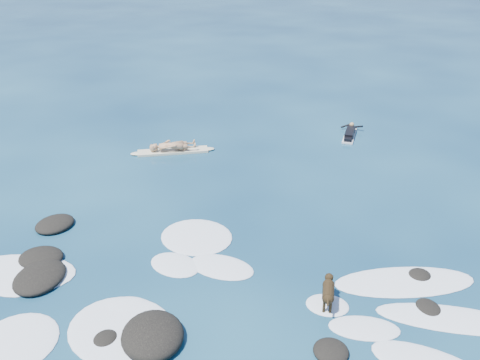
% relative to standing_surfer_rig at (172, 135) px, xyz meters
% --- Properties ---
extents(ground, '(160.00, 160.00, 0.00)m').
position_rel_standing_surfer_rig_xyz_m(ground, '(5.13, -7.58, -0.79)').
color(ground, '#0A2642').
rests_on(ground, ground).
extents(reef_rocks, '(14.24, 5.77, 0.57)m').
position_rel_standing_surfer_rig_xyz_m(reef_rocks, '(3.11, -9.55, -0.69)').
color(reef_rocks, black).
rests_on(reef_rocks, ground).
extents(breaking_foam, '(15.38, 7.97, 0.12)m').
position_rel_standing_surfer_rig_xyz_m(breaking_foam, '(4.61, -8.89, -0.78)').
color(breaking_foam, white).
rests_on(breaking_foam, ground).
extents(standing_surfer_rig, '(3.33, 1.83, 2.01)m').
position_rel_standing_surfer_rig_xyz_m(standing_surfer_rig, '(0.00, 0.00, 0.00)').
color(standing_surfer_rig, beige).
rests_on(standing_surfer_rig, ground).
extents(paddling_surfer_rig, '(1.04, 2.31, 0.40)m').
position_rel_standing_surfer_rig_xyz_m(paddling_surfer_rig, '(6.99, 3.99, -0.66)').
color(paddling_surfer_rig, silver).
rests_on(paddling_surfer_rig, ground).
extents(dog, '(0.38, 1.20, 0.76)m').
position_rel_standing_surfer_rig_xyz_m(dog, '(7.59, -8.26, -0.29)').
color(dog, black).
rests_on(dog, ground).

